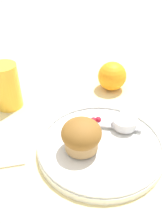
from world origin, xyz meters
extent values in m
plane|color=beige|center=(0.00, 0.00, 0.00)|extent=(3.00, 3.00, 0.00)
cylinder|color=white|center=(0.00, -0.02, 0.01)|extent=(0.25, 0.25, 0.01)
torus|color=white|center=(0.00, -0.02, 0.02)|extent=(0.24, 0.24, 0.01)
cylinder|color=tan|center=(-0.04, -0.02, 0.03)|extent=(0.06, 0.06, 0.03)
ellipsoid|color=brown|center=(-0.04, -0.02, 0.05)|extent=(0.07, 0.07, 0.05)
cylinder|color=silver|center=(0.06, 0.02, 0.03)|extent=(0.05, 0.05, 0.02)
cylinder|color=beige|center=(0.06, 0.02, 0.04)|extent=(0.05, 0.05, 0.00)
sphere|color=#B7192D|center=(0.00, 0.04, 0.03)|extent=(0.01, 0.01, 0.01)
sphere|color=#B7192D|center=(0.01, 0.04, 0.03)|extent=(0.01, 0.01, 0.01)
cube|color=#B7B7BC|center=(0.02, 0.03, 0.02)|extent=(0.15, 0.07, 0.00)
sphere|color=orange|center=(0.09, 0.20, 0.04)|extent=(0.07, 0.07, 0.07)
cylinder|color=gold|center=(-0.18, 0.17, 0.05)|extent=(0.06, 0.06, 0.11)
camera|label=1|loc=(-0.10, -0.35, 0.36)|focal=40.00mm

